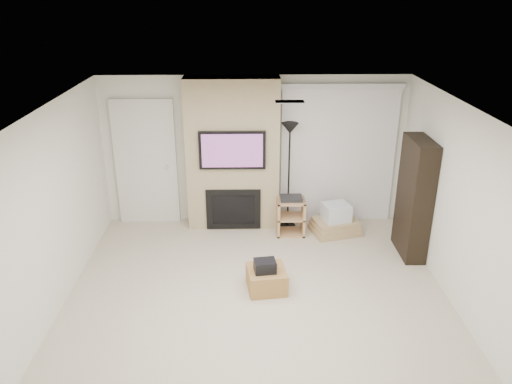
{
  "coord_description": "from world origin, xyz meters",
  "views": [
    {
      "loc": [
        -0.13,
        -5.17,
        3.8
      ],
      "look_at": [
        0.0,
        1.2,
        1.15
      ],
      "focal_mm": 35.0,
      "sensor_mm": 36.0,
      "label": 1
    }
  ],
  "objects_px": {
    "av_stand": "(291,214)",
    "bookshelf": "(414,198)",
    "box_stack": "(335,222)",
    "floor_lamp": "(290,147)",
    "ottoman": "(267,279)"
  },
  "relations": [
    {
      "from": "box_stack",
      "to": "floor_lamp",
      "type": "bearing_deg",
      "value": 163.8
    },
    {
      "from": "ottoman",
      "to": "box_stack",
      "type": "relative_size",
      "value": 0.57
    },
    {
      "from": "ottoman",
      "to": "bookshelf",
      "type": "xyz_separation_m",
      "value": [
        2.21,
        0.96,
        0.75
      ]
    },
    {
      "from": "av_stand",
      "to": "bookshelf",
      "type": "relative_size",
      "value": 0.37
    },
    {
      "from": "ottoman",
      "to": "av_stand",
      "type": "distance_m",
      "value": 1.7
    },
    {
      "from": "floor_lamp",
      "to": "av_stand",
      "type": "xyz_separation_m",
      "value": [
        0.03,
        -0.24,
        -1.08
      ]
    },
    {
      "from": "av_stand",
      "to": "box_stack",
      "type": "bearing_deg",
      "value": 1.31
    },
    {
      "from": "floor_lamp",
      "to": "bookshelf",
      "type": "distance_m",
      "value": 2.07
    },
    {
      "from": "av_stand",
      "to": "floor_lamp",
      "type": "bearing_deg",
      "value": 96.31
    },
    {
      "from": "box_stack",
      "to": "bookshelf",
      "type": "distance_m",
      "value": 1.41
    },
    {
      "from": "av_stand",
      "to": "box_stack",
      "type": "relative_size",
      "value": 0.75
    },
    {
      "from": "bookshelf",
      "to": "box_stack",
      "type": "bearing_deg",
      "value": 145.72
    },
    {
      "from": "box_stack",
      "to": "bookshelf",
      "type": "height_order",
      "value": "bookshelf"
    },
    {
      "from": "av_stand",
      "to": "bookshelf",
      "type": "height_order",
      "value": "bookshelf"
    },
    {
      "from": "floor_lamp",
      "to": "bookshelf",
      "type": "height_order",
      "value": "floor_lamp"
    }
  ]
}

